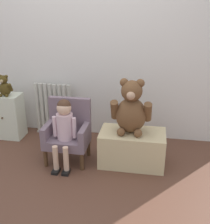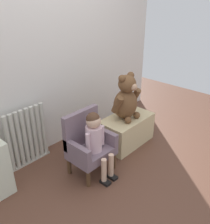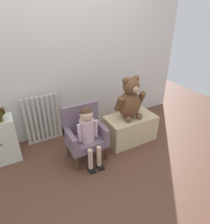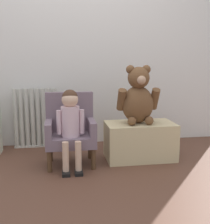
{
  "view_description": "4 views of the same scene",
  "coord_description": "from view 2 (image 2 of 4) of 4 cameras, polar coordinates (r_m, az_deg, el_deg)",
  "views": [
    {
      "loc": [
        0.81,
        -2.18,
        1.66
      ],
      "look_at": [
        0.35,
        0.44,
        0.59
      ],
      "focal_mm": 45.0,
      "sensor_mm": 36.0,
      "label": 1
    },
    {
      "loc": [
        -1.58,
        -1.19,
        1.82
      ],
      "look_at": [
        0.23,
        0.47,
        0.59
      ],
      "focal_mm": 40.0,
      "sensor_mm": 36.0,
      "label": 2
    },
    {
      "loc": [
        -0.8,
        -1.46,
        1.71
      ],
      "look_at": [
        0.21,
        0.42,
        0.57
      ],
      "focal_mm": 32.0,
      "sensor_mm": 36.0,
      "label": 3
    },
    {
      "loc": [
        -0.15,
        -2.18,
        0.98
      ],
      "look_at": [
        0.27,
        0.43,
        0.5
      ],
      "focal_mm": 45.0,
      "sensor_mm": 36.0,
      "label": 4
    }
  ],
  "objects": [
    {
      "name": "child_armchair",
      "position": [
        2.68,
        -3.84,
        -7.18
      ],
      "size": [
        0.46,
        0.36,
        0.68
      ],
      "color": "slate",
      "rests_on": "ground_plane"
    },
    {
      "name": "radiator",
      "position": [
        2.91,
        -17.34,
        -5.47
      ],
      "size": [
        0.5,
        0.05,
        0.68
      ],
      "color": "beige",
      "rests_on": "ground_plane"
    },
    {
      "name": "large_teddy_bear",
      "position": [
        3.0,
        4.84,
        2.91
      ],
      "size": [
        0.42,
        0.29,
        0.57
      ],
      "color": "brown",
      "rests_on": "low_bench"
    },
    {
      "name": "low_bench",
      "position": [
        3.22,
        4.96,
        -4.15
      ],
      "size": [
        0.69,
        0.39,
        0.37
      ],
      "primitive_type": "cube",
      "color": "#C9B585",
      "rests_on": "ground_plane"
    },
    {
      "name": "ground_plane",
      "position": [
        2.69,
        4.25,
        -16.15
      ],
      "size": [
        6.0,
        6.0,
        0.0
      ],
      "primitive_type": "plane",
      "color": "brown"
    },
    {
      "name": "child_figure",
      "position": [
        2.54,
        -2.2,
        -5.5
      ],
      "size": [
        0.25,
        0.35,
        0.73
      ],
      "color": "beige",
      "rests_on": "ground_plane"
    },
    {
      "name": "back_wall",
      "position": [
        2.9,
        -13.59,
        13.47
      ],
      "size": [
        3.8,
        0.05,
        2.4
      ],
      "primitive_type": "cube",
      "color": "silver",
      "rests_on": "ground_plane"
    }
  ]
}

